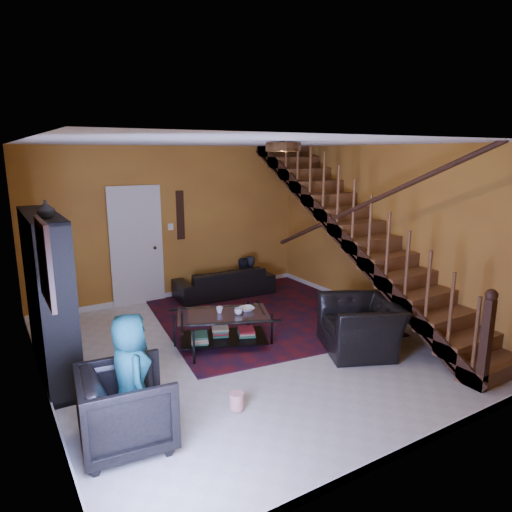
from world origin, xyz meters
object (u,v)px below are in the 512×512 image
(armchair_right, at_px, (360,326))
(coffee_table, at_px, (223,327))
(bookshelf, at_px, (50,299))
(sofa, at_px, (224,282))
(armchair_left, at_px, (127,408))

(armchair_right, xyz_separation_m, coffee_table, (-1.55, 1.10, -0.08))
(bookshelf, relative_size, sofa, 1.08)
(armchair_right, bearing_deg, sofa, -147.39)
(armchair_right, bearing_deg, bookshelf, -87.41)
(bookshelf, distance_m, coffee_table, 2.28)
(sofa, relative_size, coffee_table, 1.29)
(bookshelf, relative_size, armchair_right, 1.84)
(armchair_left, distance_m, coffee_table, 2.36)
(coffee_table, bearing_deg, sofa, 62.31)
(bookshelf, bearing_deg, coffee_table, -9.35)
(sofa, height_order, armchair_left, armchair_left)
(bookshelf, xyz_separation_m, armchair_right, (3.70, -1.45, -0.61))
(bookshelf, bearing_deg, sofa, 27.82)
(sofa, distance_m, armchair_left, 4.59)
(armchair_left, relative_size, coffee_table, 0.58)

